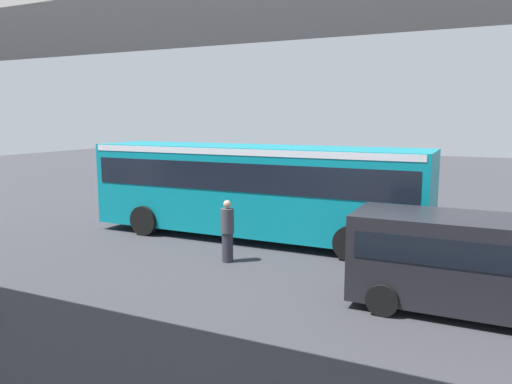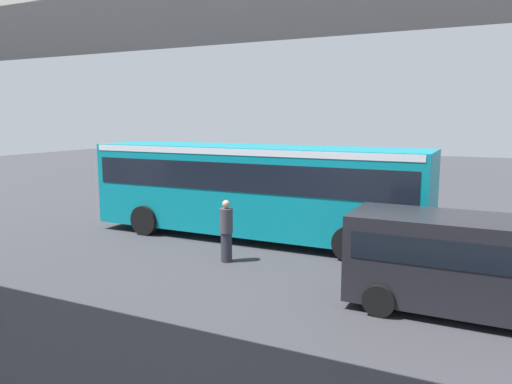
% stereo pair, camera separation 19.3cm
% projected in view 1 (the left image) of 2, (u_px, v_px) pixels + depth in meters
% --- Properties ---
extents(ground, '(80.00, 80.00, 0.00)m').
position_uv_depth(ground, '(257.00, 229.00, 18.25)').
color(ground, '#38383D').
extents(city_bus, '(11.54, 2.85, 3.15)m').
position_uv_depth(city_bus, '(254.00, 184.00, 16.57)').
color(city_bus, '#0C8493').
rests_on(city_bus, ground).
extents(parked_van, '(4.80, 2.17, 2.05)m').
position_uv_depth(parked_van, '(469.00, 258.00, 10.28)').
color(parked_van, black).
rests_on(parked_van, ground).
extents(pedestrian, '(0.38, 0.38, 1.79)m').
position_uv_depth(pedestrian, '(227.00, 231.00, 13.95)').
color(pedestrian, '#2D2D38').
rests_on(pedestrian, ground).
extents(traffic_sign, '(0.08, 0.60, 2.80)m').
position_uv_depth(traffic_sign, '(152.00, 161.00, 25.13)').
color(traffic_sign, slate).
rests_on(traffic_sign, ground).
extents(lane_dash_leftmost, '(2.00, 0.20, 0.01)m').
position_uv_depth(lane_dash_leftmost, '(495.00, 239.00, 16.70)').
color(lane_dash_leftmost, silver).
rests_on(lane_dash_leftmost, ground).
extents(lane_dash_left, '(2.00, 0.20, 0.01)m').
position_uv_depth(lane_dash_left, '(376.00, 228.00, 18.39)').
color(lane_dash_left, silver).
rests_on(lane_dash_left, ground).
extents(lane_dash_centre, '(2.00, 0.20, 0.01)m').
position_uv_depth(lane_dash_centre, '(278.00, 218.00, 20.08)').
color(lane_dash_centre, silver).
rests_on(lane_dash_centre, ground).
extents(lane_dash_right, '(2.00, 0.20, 0.01)m').
position_uv_depth(lane_dash_right, '(195.00, 211.00, 21.77)').
color(lane_dash_right, silver).
rests_on(lane_dash_right, ground).
extents(lane_dash_rightmost, '(2.00, 0.20, 0.01)m').
position_uv_depth(lane_dash_rightmost, '(124.00, 204.00, 23.46)').
color(lane_dash_rightmost, silver).
rests_on(lane_dash_rightmost, ground).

